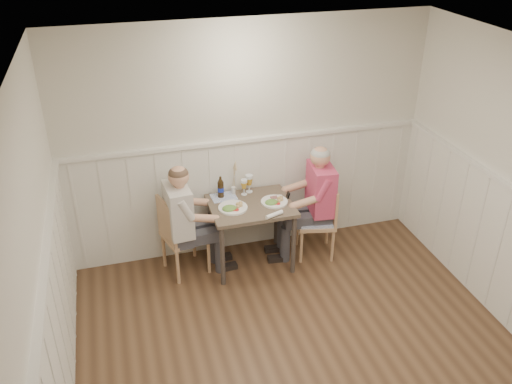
% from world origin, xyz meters
% --- Properties ---
extents(room_shell, '(4.04, 4.54, 2.60)m').
position_xyz_m(room_shell, '(0.00, 0.00, 1.52)').
color(room_shell, beige).
rests_on(room_shell, ground).
extents(wainscot, '(4.00, 4.49, 1.34)m').
position_xyz_m(wainscot, '(0.00, 0.69, 0.69)').
color(wainscot, silver).
rests_on(wainscot, ground).
extents(dining_table, '(0.87, 0.70, 0.75)m').
position_xyz_m(dining_table, '(-0.08, 1.84, 0.65)').
color(dining_table, brown).
rests_on(dining_table, ground).
extents(chair_right, '(0.49, 0.49, 0.87)m').
position_xyz_m(chair_right, '(0.72, 1.81, 0.47)').
color(chair_right, tan).
rests_on(chair_right, ground).
extents(chair_left, '(0.52, 0.52, 0.90)m').
position_xyz_m(chair_left, '(-0.85, 1.89, 0.49)').
color(chair_left, tan).
rests_on(chair_left, ground).
extents(man_in_pink, '(0.65, 0.45, 1.34)m').
position_xyz_m(man_in_pink, '(0.66, 1.83, 0.56)').
color(man_in_pink, '#3F3F47').
rests_on(man_in_pink, ground).
extents(diner_cream, '(0.63, 0.44, 1.31)m').
position_xyz_m(diner_cream, '(-0.81, 1.84, 0.55)').
color(diner_cream, '#3F3F47').
rests_on(diner_cream, ground).
extents(plate_man, '(0.29, 0.29, 0.07)m').
position_xyz_m(plate_man, '(0.16, 1.80, 0.77)').
color(plate_man, white).
rests_on(plate_man, dining_table).
extents(plate_diner, '(0.31, 0.31, 0.08)m').
position_xyz_m(plate_diner, '(-0.30, 1.79, 0.77)').
color(plate_diner, white).
rests_on(plate_diner, dining_table).
extents(beer_glass_a, '(0.08, 0.08, 0.21)m').
position_xyz_m(beer_glass_a, '(-0.03, 2.10, 0.89)').
color(beer_glass_a, silver).
rests_on(beer_glass_a, dining_table).
extents(beer_glass_b, '(0.07, 0.07, 0.18)m').
position_xyz_m(beer_glass_b, '(-0.10, 2.06, 0.87)').
color(beer_glass_b, silver).
rests_on(beer_glass_b, dining_table).
extents(beer_bottle, '(0.07, 0.07, 0.24)m').
position_xyz_m(beer_bottle, '(-0.35, 2.08, 0.86)').
color(beer_bottle, black).
rests_on(beer_bottle, dining_table).
extents(rolled_napkin, '(0.20, 0.11, 0.04)m').
position_xyz_m(rolled_napkin, '(0.08, 1.53, 0.77)').
color(rolled_napkin, white).
rests_on(rolled_napkin, dining_table).
extents(grass_vase, '(0.05, 0.05, 0.41)m').
position_xyz_m(grass_vase, '(-0.20, 2.11, 0.93)').
color(grass_vase, silver).
rests_on(grass_vase, dining_table).
extents(gingham_mat, '(0.28, 0.23, 0.01)m').
position_xyz_m(gingham_mat, '(-0.32, 2.07, 0.75)').
color(gingham_mat, '#5771B5').
rests_on(gingham_mat, dining_table).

